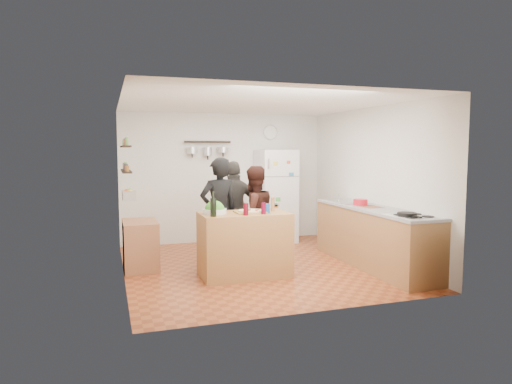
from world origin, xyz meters
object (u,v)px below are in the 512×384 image
object	(u,v)px
fridge	(276,196)
side_table	(140,245)
prep_island	(244,244)
skillet	(407,214)
wall_clock	(270,132)
wine_bottle	(213,207)
salt_canister	(267,208)
counter_run	(373,238)
person_center	(253,216)
person_back	(235,210)
person_left	(219,212)
pepper_mill	(273,205)
salad_bowl	(215,211)
red_bowl	(360,202)

from	to	relation	value
fridge	side_table	distance (m)	3.05
prep_island	skillet	size ratio (longest dim) A/B	4.88
wall_clock	wine_bottle	bearing A→B (deg)	-123.38
salt_canister	counter_run	world-z (taller)	salt_canister
person_center	fridge	size ratio (longest dim) A/B	0.86
person_back	person_left	bearing A→B (deg)	55.91
fridge	salt_canister	bearing A→B (deg)	-113.48
person_left	person_center	distance (m)	0.55
person_center	skillet	distance (m)	2.32
prep_island	person_back	xyz separation A→B (m)	(0.16, 1.09, 0.35)
skillet	fridge	world-z (taller)	fridge
fridge	wall_clock	distance (m)	1.29
salt_canister	person_left	bearing A→B (deg)	125.53
fridge	side_table	world-z (taller)	fridge
wine_bottle	person_back	bearing A→B (deg)	63.29
person_left	side_table	xyz separation A→B (m)	(-1.17, 0.24, -0.48)
pepper_mill	side_table	distance (m)	2.11
skillet	wall_clock	size ratio (longest dim) A/B	0.85
salad_bowl	pepper_mill	distance (m)	0.87
counter_run	side_table	bearing A→B (deg)	164.17
person_back	red_bowl	bearing A→B (deg)	158.82
counter_run	fridge	xyz separation A→B (m)	(-0.75, 2.30, 0.45)
counter_run	red_bowl	world-z (taller)	red_bowl
person_left	red_bowl	size ratio (longest dim) A/B	7.46
salad_bowl	side_table	world-z (taller)	salad_bowl
pepper_mill	red_bowl	world-z (taller)	pepper_mill
salad_bowl	salt_canister	bearing A→B (deg)	-13.28
red_bowl	wall_clock	bearing A→B (deg)	106.85
salt_canister	wall_clock	xyz separation A→B (m)	(1.00, 2.63, 1.17)
person_center	skillet	xyz separation A→B (m)	(1.63, -1.64, 0.17)
red_bowl	fridge	size ratio (longest dim) A/B	0.13
salad_bowl	wine_bottle	xyz separation A→B (m)	(-0.08, -0.27, 0.09)
person_center	side_table	bearing A→B (deg)	-22.86
salad_bowl	red_bowl	xyz separation A→B (m)	(2.42, 0.15, 0.02)
pepper_mill	prep_island	bearing A→B (deg)	-173.66
person_left	person_back	distance (m)	0.61
person_center	person_back	distance (m)	0.54
person_center	fridge	xyz separation A→B (m)	(0.98, 1.60, 0.12)
prep_island	salt_canister	bearing A→B (deg)	-21.80
salad_bowl	fridge	world-z (taller)	fridge
person_back	side_table	size ratio (longest dim) A/B	2.02
salad_bowl	person_left	xyz separation A→B (m)	(0.20, 0.56, -0.10)
wine_bottle	counter_run	size ratio (longest dim) A/B	0.09
counter_run	red_bowl	xyz separation A→B (m)	(-0.05, 0.32, 0.52)
person_center	wall_clock	xyz separation A→B (m)	(0.98, 1.93, 1.37)
red_bowl	fridge	distance (m)	2.10
person_back	prep_island	bearing A→B (deg)	86.35
wine_bottle	pepper_mill	world-z (taller)	wine_bottle
skillet	counter_run	bearing A→B (deg)	83.96
red_bowl	side_table	distance (m)	3.51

